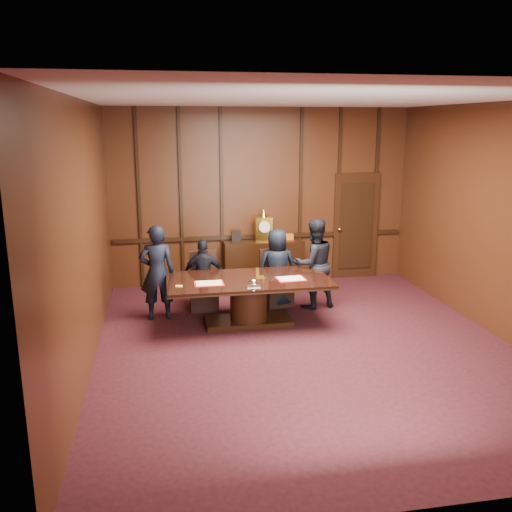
{
  "coord_description": "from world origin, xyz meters",
  "views": [
    {
      "loc": [
        -2.02,
        -7.13,
        3.17
      ],
      "look_at": [
        -0.48,
        1.42,
        1.05
      ],
      "focal_mm": 38.0,
      "sensor_mm": 36.0,
      "label": 1
    }
  ],
  "objects_px": {
    "witness_right": "(314,264)",
    "conference_table": "(249,294)",
    "signatory_left": "(204,275)",
    "witness_left": "(157,272)",
    "signatory_right": "(277,268)",
    "sideboard": "(263,261)"
  },
  "relations": [
    {
      "from": "signatory_right",
      "to": "witness_right",
      "type": "relative_size",
      "value": 0.88
    },
    {
      "from": "witness_left",
      "to": "witness_right",
      "type": "xyz_separation_m",
      "value": [
        2.7,
        0.11,
        0.0
      ]
    },
    {
      "from": "signatory_right",
      "to": "witness_right",
      "type": "distance_m",
      "value": 0.65
    },
    {
      "from": "signatory_left",
      "to": "witness_right",
      "type": "height_order",
      "value": "witness_right"
    },
    {
      "from": "signatory_left",
      "to": "conference_table",
      "type": "bearing_deg",
      "value": 135.76
    },
    {
      "from": "witness_right",
      "to": "conference_table",
      "type": "bearing_deg",
      "value": 14.61
    },
    {
      "from": "conference_table",
      "to": "signatory_right",
      "type": "distance_m",
      "value": 1.05
    },
    {
      "from": "signatory_left",
      "to": "witness_right",
      "type": "bearing_deg",
      "value": -178.95
    },
    {
      "from": "conference_table",
      "to": "signatory_right",
      "type": "relative_size",
      "value": 1.87
    },
    {
      "from": "signatory_right",
      "to": "witness_left",
      "type": "xyz_separation_m",
      "value": [
        -2.09,
        -0.3,
        0.1
      ]
    },
    {
      "from": "conference_table",
      "to": "signatory_left",
      "type": "bearing_deg",
      "value": 129.09
    },
    {
      "from": "conference_table",
      "to": "sideboard",
      "type": "bearing_deg",
      "value": 72.92
    },
    {
      "from": "conference_table",
      "to": "witness_left",
      "type": "xyz_separation_m",
      "value": [
        -1.44,
        0.5,
        0.29
      ]
    },
    {
      "from": "conference_table",
      "to": "signatory_right",
      "type": "bearing_deg",
      "value": 50.91
    },
    {
      "from": "witness_left",
      "to": "conference_table",
      "type": "bearing_deg",
      "value": 158.95
    },
    {
      "from": "signatory_right",
      "to": "sideboard",
      "type": "bearing_deg",
      "value": -89.69
    },
    {
      "from": "signatory_left",
      "to": "signatory_right",
      "type": "height_order",
      "value": "signatory_right"
    },
    {
      "from": "signatory_left",
      "to": "signatory_right",
      "type": "xyz_separation_m",
      "value": [
        1.3,
        0.0,
        0.07
      ]
    },
    {
      "from": "signatory_right",
      "to": "witness_left",
      "type": "relative_size",
      "value": 0.88
    },
    {
      "from": "conference_table",
      "to": "signatory_left",
      "type": "relative_size",
      "value": 2.08
    },
    {
      "from": "sideboard",
      "to": "signatory_left",
      "type": "height_order",
      "value": "sideboard"
    },
    {
      "from": "signatory_left",
      "to": "signatory_right",
      "type": "relative_size",
      "value": 0.9
    }
  ]
}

